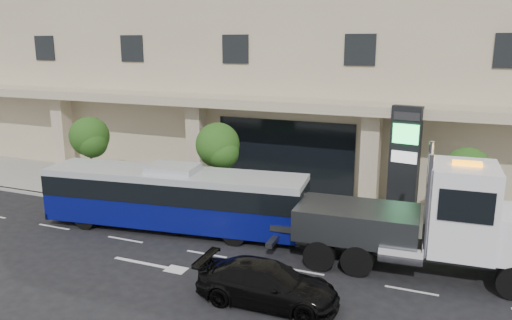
{
  "coord_description": "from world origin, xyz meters",
  "views": [
    {
      "loc": [
        9.04,
        -18.11,
        8.38
      ],
      "look_at": [
        0.72,
        2.0,
        3.23
      ],
      "focal_mm": 35.0,
      "sensor_mm": 36.0,
      "label": 1
    }
  ],
  "objects": [
    {
      "name": "black_sedan",
      "position": [
        3.68,
        -4.17,
        0.69
      ],
      "size": [
        4.79,
        2.07,
        1.37
      ],
      "primitive_type": "imported",
      "rotation": [
        0.0,
        0.0,
        1.6
      ],
      "color": "black",
      "rests_on": "ground"
    },
    {
      "name": "curb",
      "position": [
        0.0,
        2.0,
        0.07
      ],
      "size": [
        120.0,
        0.3,
        0.15
      ],
      "primitive_type": "cube",
      "color": "gray",
      "rests_on": "ground"
    },
    {
      "name": "city_bus",
      "position": [
        -2.65,
        0.41,
        1.55
      ],
      "size": [
        12.23,
        4.01,
        3.04
      ],
      "rotation": [
        0.0,
        0.0,
        0.13
      ],
      "color": "black",
      "rests_on": "ground"
    },
    {
      "name": "tow_truck",
      "position": [
        8.47,
        0.19,
        1.96
      ],
      "size": [
        10.47,
        3.05,
        4.76
      ],
      "rotation": [
        0.0,
        0.0,
        0.05
      ],
      "color": "#2D3033",
      "rests_on": "ground"
    },
    {
      "name": "tree_left",
      "position": [
        -9.97,
        3.59,
        3.11
      ],
      "size": [
        2.27,
        2.2,
        4.22
      ],
      "color": "#422B19",
      "rests_on": "sidewalk"
    },
    {
      "name": "tree_right",
      "position": [
        9.53,
        3.59,
        3.04
      ],
      "size": [
        2.1,
        2.0,
        4.04
      ],
      "color": "#422B19",
      "rests_on": "sidewalk"
    },
    {
      "name": "sidewalk",
      "position": [
        0.0,
        5.0,
        0.07
      ],
      "size": [
        120.0,
        6.0,
        0.15
      ],
      "primitive_type": "cube",
      "color": "gray",
      "rests_on": "ground"
    },
    {
      "name": "tree_mid",
      "position": [
        -1.97,
        3.59,
        3.26
      ],
      "size": [
        2.28,
        2.2,
        4.38
      ],
      "color": "#422B19",
      "rests_on": "sidewalk"
    },
    {
      "name": "convention_center",
      "position": [
        -0.0,
        15.42,
        9.97
      ],
      "size": [
        60.0,
        17.6,
        20.0
      ],
      "color": "tan",
      "rests_on": "ground"
    },
    {
      "name": "ground",
      "position": [
        0.0,
        0.0,
        0.0
      ],
      "size": [
        120.0,
        120.0,
        0.0
      ],
      "primitive_type": "plane",
      "color": "black",
      "rests_on": "ground"
    },
    {
      "name": "signage_pylon",
      "position": [
        6.8,
        5.41,
        2.91
      ],
      "size": [
        1.41,
        0.72,
        5.42
      ],
      "rotation": [
        0.0,
        0.0,
        -0.17
      ],
      "color": "black",
      "rests_on": "sidewalk"
    }
  ]
}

